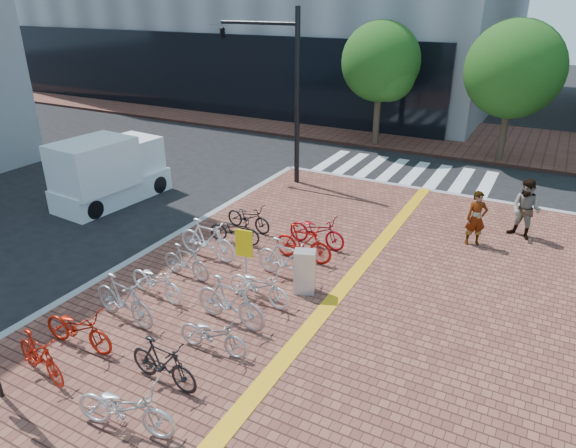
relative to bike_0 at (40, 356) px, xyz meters
The scene contains 27 objects.
ground 3.19m from the bike_0, 49.97° to the left, with size 120.00×120.00×0.00m, color black.
kerb_north 15.25m from the bike_0, 70.81° to the left, with size 14.00×0.25×0.15m, color gray.
far_sidewalk 23.48m from the bike_0, 85.09° to the left, with size 70.00×8.00×0.15m, color brown.
crosswalk 16.59m from the bike_0, 81.30° to the left, with size 7.50×4.00×0.01m.
street_trees 21.34m from the bike_0, 70.44° to the left, with size 16.20×4.60×6.35m.
bike_0 is the anchor object (origin of this frame).
bike_1 1.02m from the bike_0, 94.72° to the left, with size 0.63×1.82×0.96m, color #A51B0B.
bike_2 2.20m from the bike_0, 88.05° to the left, with size 0.54×1.92×1.16m, color #A5A5A9.
bike_3 3.35m from the bike_0, 89.51° to the left, with size 0.61×1.75×0.92m, color white.
bike_4 4.50m from the bike_0, 89.24° to the left, with size 0.44×1.56×0.94m, color #A4A4A8.
bike_5 5.67m from the bike_0, 91.05° to the left, with size 0.55×1.95×1.17m, color white.
bike_6 6.87m from the bike_0, 89.69° to the left, with size 0.58×1.65×0.87m, color black.
bike_7 7.88m from the bike_0, 90.68° to the left, with size 0.59×1.69×0.89m, color black.
bike_8 2.51m from the bike_0, ahead, with size 0.66×1.90×1.00m, color silver.
bike_9 2.49m from the bike_0, 22.85° to the left, with size 0.47×1.66×1.00m, color black.
bike_10 3.40m from the bike_0, 41.34° to the left, with size 0.57×1.63×0.85m, color #A9A9AE.
bike_11 4.01m from the bike_0, 55.08° to the left, with size 0.55×1.94×1.17m, color #ACACB1.
bike_12 4.98m from the bike_0, 61.11° to the left, with size 0.62×1.77×0.93m, color silver.
bike_13 6.20m from the bike_0, 66.74° to the left, with size 0.53×1.88×1.13m, color silver.
bike_14 7.25m from the bike_0, 70.80° to the left, with size 0.50×1.78×1.07m, color #B0130C.
bike_15 8.21m from the bike_0, 73.48° to the left, with size 0.66×1.88×0.99m, color #A80C17.
pedestrian_a 12.13m from the bike_0, 57.54° to the left, with size 0.62×0.41×1.70m, color gray.
pedestrian_b 13.81m from the bike_0, 55.78° to the left, with size 0.92×0.72×1.90m, color #4B515F.
utility_box 6.20m from the bike_0, 59.06° to the left, with size 0.53×0.39×1.16m, color silver.
yellow_sign 5.10m from the bike_0, 69.20° to the left, with size 0.46×0.14×1.69m.
traffic_light_pole 13.63m from the bike_0, 100.63° to the left, with size 3.56×1.37×6.63m.
box_truck 10.10m from the bike_0, 128.00° to the left, with size 2.20×4.43×2.48m.
Camera 1 is at (6.14, -7.29, 7.13)m, focal length 32.00 mm.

